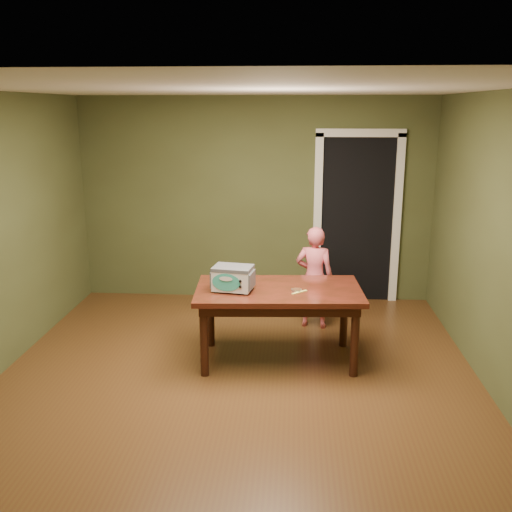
# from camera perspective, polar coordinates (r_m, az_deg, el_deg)

# --- Properties ---
(floor) EXTENTS (5.00, 5.00, 0.00)m
(floor) POSITION_cam_1_polar(r_m,az_deg,el_deg) (5.35, -1.98, -12.61)
(floor) COLOR #503217
(floor) RESTS_ON ground
(room_shell) EXTENTS (4.52, 5.02, 2.61)m
(room_shell) POSITION_cam_1_polar(r_m,az_deg,el_deg) (4.82, -2.16, 5.74)
(room_shell) COLOR #474F2A
(room_shell) RESTS_ON ground
(doorway) EXTENTS (1.10, 0.66, 2.25)m
(doorway) POSITION_cam_1_polar(r_m,az_deg,el_deg) (7.68, 9.82, 3.96)
(doorway) COLOR black
(doorway) RESTS_ON ground
(dining_table) EXTENTS (1.65, 1.00, 0.75)m
(dining_table) POSITION_cam_1_polar(r_m,az_deg,el_deg) (5.57, 2.27, -4.22)
(dining_table) COLOR black
(dining_table) RESTS_ON floor
(toy_oven) EXTENTS (0.42, 0.32, 0.24)m
(toy_oven) POSITION_cam_1_polar(r_m,az_deg,el_deg) (5.44, -2.33, -2.16)
(toy_oven) COLOR #4C4F54
(toy_oven) RESTS_ON dining_table
(baking_pan) EXTENTS (0.10, 0.10, 0.02)m
(baking_pan) POSITION_cam_1_polar(r_m,az_deg,el_deg) (5.46, 4.08, -3.41)
(baking_pan) COLOR silver
(baking_pan) RESTS_ON dining_table
(spatula) EXTENTS (0.15, 0.14, 0.01)m
(spatula) POSITION_cam_1_polar(r_m,az_deg,el_deg) (5.43, 4.38, -3.63)
(spatula) COLOR #DCD760
(spatula) RESTS_ON dining_table
(child) EXTENTS (0.47, 0.35, 1.18)m
(child) POSITION_cam_1_polar(r_m,az_deg,el_deg) (6.49, 5.85, -2.13)
(child) COLOR #E65F6D
(child) RESTS_ON floor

